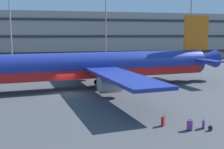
{
  "coord_description": "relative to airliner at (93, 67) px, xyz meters",
  "views": [
    {
      "loc": [
        -1.88,
        -35.82,
        7.73
      ],
      "look_at": [
        5.15,
        -4.52,
        3.0
      ],
      "focal_mm": 43.77,
      "sensor_mm": 36.0,
      "label": 1
    }
  ],
  "objects": [
    {
      "name": "light_mast_left",
      "position": [
        -15.84,
        36.54,
        9.74
      ],
      "size": [
        1.8,
        0.5,
        22.27
      ],
      "color": "gray",
      "rests_on": "ground_plane"
    },
    {
      "name": "light_mast_center_left",
      "position": [
        9.27,
        36.54,
        9.08
      ],
      "size": [
        1.8,
        0.5,
        20.99
      ],
      "color": "gray",
      "rests_on": "ground_plane"
    },
    {
      "name": "airliner",
      "position": [
        0.0,
        0.0,
        0.0
      ],
      "size": [
        43.66,
        35.52,
        10.83
      ],
      "color": "navy",
      "rests_on": "ground_plane"
    },
    {
      "name": "suitcase_small",
      "position": [
        3.26,
        -18.02,
        -2.66
      ],
      "size": [
        0.46,
        0.47,
        0.96
      ],
      "color": "#B21E23",
      "rests_on": "ground_plane"
    },
    {
      "name": "ground_plane",
      "position": [
        -4.02,
        -3.1,
        -3.09
      ],
      "size": [
        600.0,
        600.0,
        0.0
      ],
      "primitive_type": "plane",
      "color": "#424449"
    },
    {
      "name": "terminal_structure",
      "position": [
        -4.02,
        51.28,
        4.07
      ],
      "size": [
        146.81,
        20.17,
        14.31
      ],
      "color": "gray",
      "rests_on": "ground_plane"
    },
    {
      "name": "suitcase_red",
      "position": [
        6.29,
        -19.35,
        -2.7
      ],
      "size": [
        0.44,
        0.48,
        0.86
      ],
      "color": "#72388C",
      "rests_on": "ground_plane"
    },
    {
      "name": "backpack_laid_flat",
      "position": [
        6.53,
        -19.97,
        -2.87
      ],
      "size": [
        0.44,
        0.4,
        0.5
      ],
      "color": "#592619",
      "rests_on": "ground_plane"
    },
    {
      "name": "suitcase_purple",
      "position": [
        4.91,
        -19.53,
        -2.65
      ],
      "size": [
        0.51,
        0.42,
        0.93
      ],
      "color": "#72388C",
      "rests_on": "ground_plane"
    },
    {
      "name": "light_mast_center_right",
      "position": [
        35.03,
        36.54,
        9.03
      ],
      "size": [
        1.8,
        0.5,
        20.89
      ],
      "color": "gray",
      "rests_on": "ground_plane"
    }
  ]
}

